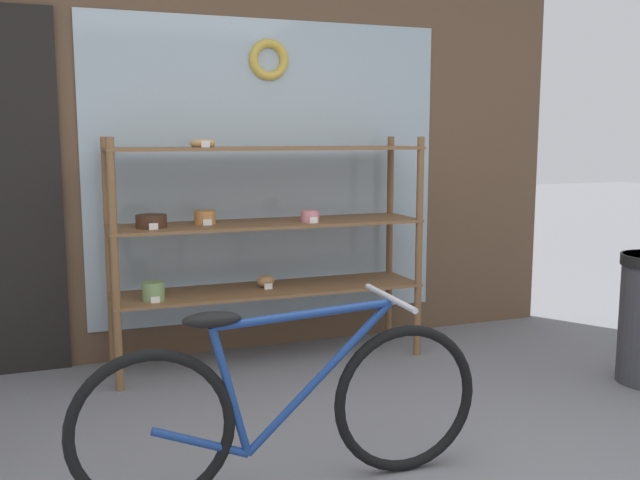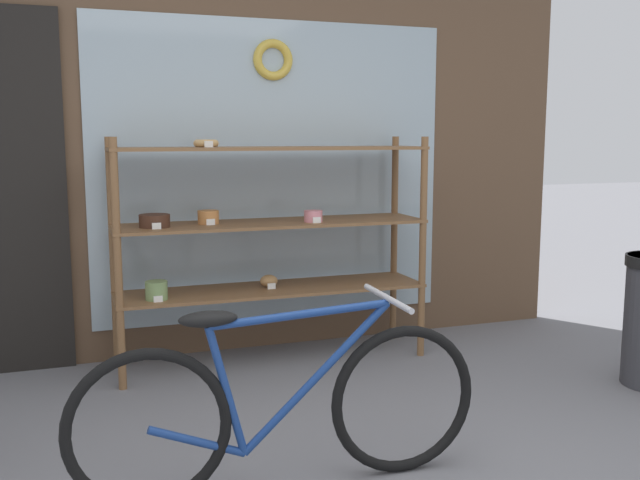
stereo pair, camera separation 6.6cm
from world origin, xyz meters
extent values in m
cube|color=brown|center=(0.00, 2.55, 1.63)|extent=(4.56, 0.08, 3.26)
cube|color=#A3B7C1|center=(0.20, 2.50, 1.15)|extent=(2.31, 0.02, 1.90)
torus|color=gold|center=(0.20, 2.49, 1.85)|extent=(0.26, 0.06, 0.26)
cylinder|color=brown|center=(-0.82, 1.98, 0.69)|extent=(0.04, 0.04, 1.37)
cylinder|color=brown|center=(1.01, 1.98, 0.69)|extent=(0.04, 0.04, 1.37)
cylinder|color=brown|center=(-0.82, 2.39, 0.69)|extent=(0.04, 0.04, 1.37)
cylinder|color=brown|center=(1.01, 2.39, 0.69)|extent=(0.04, 0.04, 1.37)
cube|color=brown|center=(0.10, 2.18, 0.45)|extent=(1.87, 0.46, 0.02)
cube|color=brown|center=(0.10, 2.18, 0.86)|extent=(1.87, 0.46, 0.02)
cube|color=brown|center=(0.10, 2.18, 1.31)|extent=(1.87, 0.46, 0.02)
cylinder|color=#C67F42|center=(-0.28, 2.22, 0.90)|extent=(0.12, 0.12, 0.08)
cube|color=white|center=(-0.28, 2.15, 0.88)|extent=(0.05, 0.00, 0.04)
cylinder|color=#422619|center=(-0.60, 2.16, 0.90)|extent=(0.17, 0.17, 0.07)
cube|color=white|center=(-0.60, 2.07, 0.88)|extent=(0.05, 0.00, 0.04)
cylinder|color=#7A995B|center=(-0.61, 2.10, 0.51)|extent=(0.12, 0.12, 0.11)
cube|color=white|center=(-0.61, 2.03, 0.48)|extent=(0.05, 0.00, 0.04)
cylinder|color=pink|center=(0.33, 2.10, 0.90)|extent=(0.11, 0.11, 0.07)
cube|color=white|center=(0.33, 2.04, 0.88)|extent=(0.05, 0.00, 0.04)
ellipsoid|color=#AD7F4C|center=(0.08, 2.21, 0.50)|extent=(0.11, 0.09, 0.08)
cube|color=white|center=(0.08, 2.15, 0.48)|extent=(0.05, 0.00, 0.04)
torus|color=tan|center=(-0.28, 2.22, 1.34)|extent=(0.15, 0.15, 0.04)
cube|color=white|center=(-0.28, 2.13, 1.33)|extent=(0.05, 0.00, 0.04)
torus|color=black|center=(-0.81, 0.63, 0.31)|extent=(0.62, 0.07, 0.62)
torus|color=black|center=(0.20, 0.59, 0.31)|extent=(0.62, 0.07, 0.62)
cylinder|color=navy|center=(-0.16, 0.60, 0.45)|extent=(0.61, 0.05, 0.57)
cylinder|color=navy|center=(-0.23, 0.61, 0.70)|extent=(0.72, 0.06, 0.07)
cylinder|color=navy|center=(-0.52, 0.62, 0.43)|extent=(0.16, 0.04, 0.52)
cylinder|color=navy|center=(-0.64, 0.62, 0.24)|extent=(0.37, 0.05, 0.17)
ellipsoid|color=black|center=(-0.58, 0.62, 0.71)|extent=(0.22, 0.10, 0.06)
cylinder|color=#B2B2B7|center=(0.13, 0.59, 0.74)|extent=(0.04, 0.46, 0.02)
camera|label=1|loc=(-1.11, -1.90, 1.38)|focal=40.00mm
camera|label=2|loc=(-1.05, -1.92, 1.38)|focal=40.00mm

